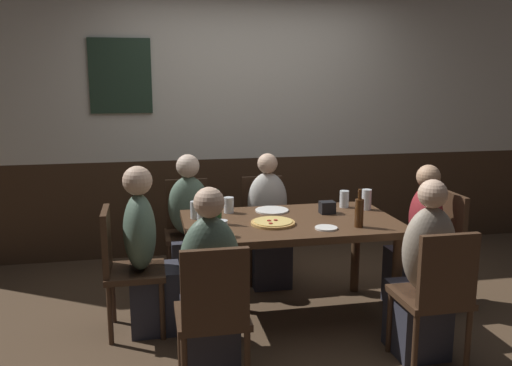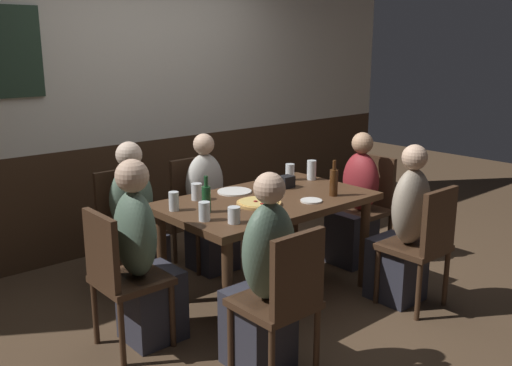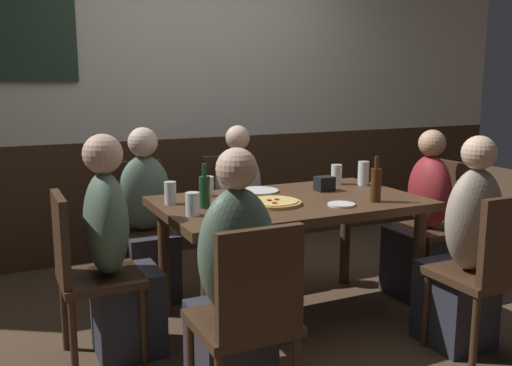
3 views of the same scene
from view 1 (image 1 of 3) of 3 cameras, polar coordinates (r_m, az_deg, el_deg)
name	(u,v)px [view 1 (image 1 of 3)]	position (r m, az deg, el deg)	size (l,w,h in m)	color
ground_plane	(289,317)	(4.13, 3.52, -13.87)	(12.00, 12.00, 0.00)	#4C3826
wall_back	(247,122)	(5.37, -0.96, 6.44)	(6.40, 0.13, 2.60)	#3D2819
dining_table	(290,232)	(3.90, 3.64, -5.14)	(1.51, 0.91, 0.74)	#472D1C
chair_head_east	(438,243)	(4.39, 18.64, -5.99)	(0.40, 0.40, 0.88)	#422B1C
chair_head_west	(124,264)	(3.83, -13.78, -8.25)	(0.40, 0.40, 0.88)	#422B1C
chair_left_far	(188,226)	(4.66, -7.15, -4.47)	(0.40, 0.40, 0.88)	#422B1C
chair_right_near	(437,292)	(3.44, 18.50, -10.80)	(0.40, 0.40, 0.88)	#422B1C
chair_mid_far	(264,221)	(4.75, 0.89, -4.07)	(0.40, 0.40, 0.88)	#422B1C
chair_left_near	(213,311)	(3.03, -4.53, -13.26)	(0.40, 0.40, 0.88)	#422B1C
person_head_east	(418,249)	(4.32, 16.71, -6.64)	(0.37, 0.34, 1.11)	#2D2D38
person_head_west	(148,262)	(3.82, -11.34, -8.20)	(0.37, 0.34, 1.17)	#2D2D38
person_left_far	(190,233)	(4.51, -6.98, -5.30)	(0.34, 0.37, 1.13)	#2D2D38
person_right_near	(423,284)	(3.57, 17.18, -10.11)	(0.34, 0.37, 1.15)	#2D2D38
person_mid_far	(268,230)	(4.61, 1.32, -4.98)	(0.34, 0.37, 1.12)	#2D2D38
person_left_near	(210,301)	(3.18, -4.89, -12.25)	(0.34, 0.37, 1.16)	#2D2D38
pizza	(273,223)	(3.76, 1.80, -4.19)	(0.31, 0.31, 0.03)	tan
beer_glass_half	(222,229)	(3.49, -3.62, -4.89)	(0.08, 0.08, 0.10)	silver
pint_glass_amber	(203,222)	(3.63, -5.65, -4.12)	(0.07, 0.07, 0.12)	silver
tumbler_water	(229,206)	(4.06, -2.88, -2.44)	(0.08, 0.08, 0.12)	silver
highball_clear	(195,211)	(3.92, -6.45, -2.96)	(0.07, 0.07, 0.13)	silver
tumbler_short	(344,200)	(4.28, 9.28, -1.77)	(0.07, 0.07, 0.13)	silver
beer_glass_tall	(366,200)	(4.24, 11.57, -1.82)	(0.07, 0.07, 0.16)	silver
beer_bottle_green	(217,210)	(3.76, -4.10, -2.91)	(0.06, 0.06, 0.24)	#194723
beer_bottle_brown	(359,212)	(3.74, 10.82, -3.03)	(0.06, 0.06, 0.26)	#42230F
plate_white_large	(272,210)	(4.12, 1.69, -2.90)	(0.25, 0.25, 0.01)	white
plate_white_small	(326,228)	(3.68, 7.40, -4.72)	(0.15, 0.15, 0.01)	white
condiment_caddy	(327,207)	(4.08, 7.51, -2.57)	(0.11, 0.09, 0.09)	black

